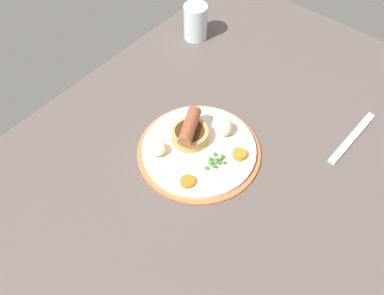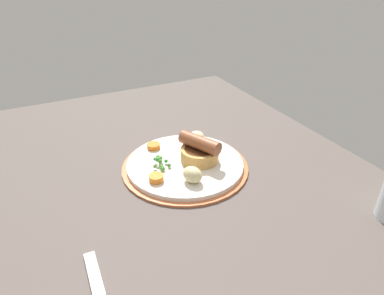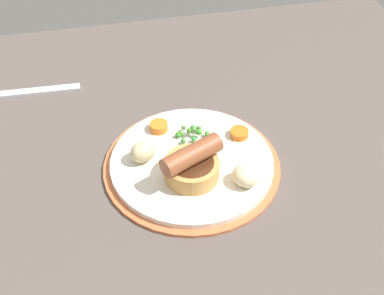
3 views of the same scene
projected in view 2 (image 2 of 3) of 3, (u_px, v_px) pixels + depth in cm
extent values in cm
cube|color=#564C47|center=(179.00, 191.00, 67.07)|extent=(110.00, 80.00, 3.00)
cylinder|color=#CC6B3D|center=(185.00, 167.00, 71.51)|extent=(26.24, 26.24, 0.50)
cylinder|color=silver|center=(185.00, 165.00, 71.29)|extent=(24.14, 24.14, 1.40)
cylinder|color=tan|center=(200.00, 154.00, 70.92)|extent=(7.91, 7.91, 2.73)
cylinder|color=#472614|center=(200.00, 149.00, 70.31)|extent=(6.33, 6.33, 0.30)
cylinder|color=brown|center=(200.00, 143.00, 69.53)|extent=(9.39, 6.44, 2.85)
sphere|color=#479337|center=(155.00, 166.00, 68.10)|extent=(0.73, 0.73, 0.73)
sphere|color=#3C8E3B|center=(157.00, 159.00, 69.19)|extent=(0.92, 0.92, 0.92)
sphere|color=#478536|center=(155.00, 159.00, 70.03)|extent=(0.78, 0.78, 0.78)
sphere|color=#418626|center=(160.00, 161.00, 68.87)|extent=(0.86, 0.86, 0.86)
sphere|color=#46922D|center=(160.00, 158.00, 70.06)|extent=(0.84, 0.84, 0.84)
sphere|color=#458D27|center=(162.00, 167.00, 68.08)|extent=(0.77, 0.77, 0.77)
sphere|color=green|center=(160.00, 158.00, 70.27)|extent=(0.95, 0.95, 0.95)
sphere|color=#4D8339|center=(155.00, 166.00, 68.10)|extent=(0.74, 0.74, 0.74)
sphere|color=#4C9833|center=(158.00, 157.00, 71.47)|extent=(0.86, 0.86, 0.86)
sphere|color=#408639|center=(169.00, 165.00, 68.81)|extent=(0.82, 0.82, 0.82)
sphere|color=#448537|center=(159.00, 159.00, 69.30)|extent=(0.84, 0.84, 0.84)
sphere|color=green|center=(168.00, 161.00, 70.19)|extent=(0.79, 0.79, 0.79)
sphere|color=#428E33|center=(163.00, 169.00, 67.85)|extent=(0.97, 0.97, 0.97)
ellipsoid|color=beige|center=(193.00, 175.00, 64.14)|extent=(4.91, 4.50, 3.14)
ellipsoid|color=beige|center=(196.00, 137.00, 77.55)|extent=(5.27, 5.35, 2.65)
cylinder|color=orange|center=(153.00, 146.00, 75.61)|extent=(3.66, 3.66, 1.07)
cylinder|color=orange|center=(156.00, 178.00, 64.82)|extent=(3.43, 3.43, 1.24)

